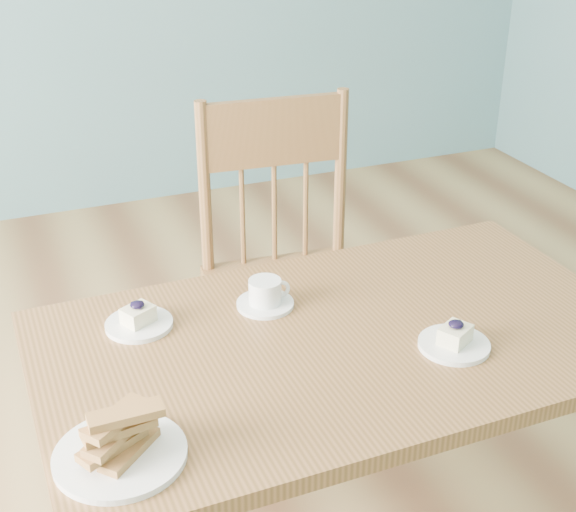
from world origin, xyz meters
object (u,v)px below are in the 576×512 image
Objects in this scene: dining_chair at (289,274)px; biscotti_plate at (119,442)px; cheesecake_plate_near at (454,341)px; coffee_cup at (266,295)px; dining_table at (342,361)px; cheesecake_plate_far at (139,320)px.

dining_chair is 4.41× the size of biscotti_plate.
dining_chair is at bearing 95.71° from cheesecake_plate_near.
cheesecake_plate_near is 1.14× the size of coffee_cup.
dining_table is 0.56m from biscotti_plate.
dining_chair reaches higher than coffee_cup.
dining_table is 8.88× the size of cheesecake_plate_far.
biscotti_plate reaches higher than cheesecake_plate_near.
coffee_cup reaches higher than dining_table.
coffee_cup reaches higher than cheesecake_plate_far.
dining_table is 1.29× the size of dining_chair.
dining_table is 5.69× the size of biscotti_plate.
coffee_cup is at bearing -3.90° from cheesecake_plate_far.
biscotti_plate is at bearing -173.61° from cheesecake_plate_near.
biscotti_plate is (-0.63, -0.80, 0.21)m from dining_chair.
dining_table is 9.97× the size of coffee_cup.
biscotti_plate is (-0.40, -0.38, 0.01)m from coffee_cup.
biscotti_plate is at bearing -106.85° from cheesecake_plate_far.
dining_chair reaches higher than biscotti_plate.
dining_chair is at bearing 77.95° from dining_table.
biscotti_plate reaches higher than coffee_cup.
dining_chair reaches higher than dining_table.
dining_chair is at bearing 38.19° from cheesecake_plate_far.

